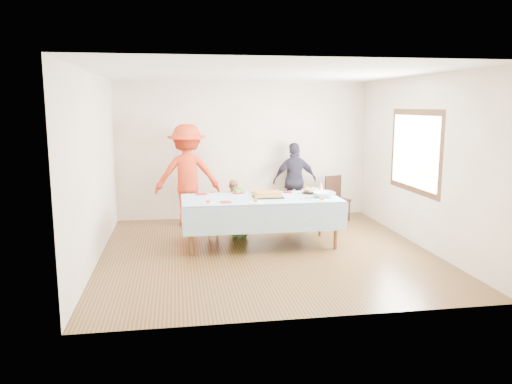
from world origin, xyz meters
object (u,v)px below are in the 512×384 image
dining_chair (336,195)px  adult_left (187,175)px  birthday_cake (268,195)px  party_table (261,201)px

dining_chair → adult_left: 2.93m
adult_left → birthday_cake: bearing=127.3°
birthday_cake → dining_chair: bearing=43.6°
party_table → birthday_cake: birthday_cake is taller
dining_chair → adult_left: size_ratio=0.46×
birthday_cake → adult_left: bearing=127.5°
dining_chair → party_table: bearing=-156.3°
birthday_cake → adult_left: size_ratio=0.25×
birthday_cake → dining_chair: size_ratio=0.56×
party_table → adult_left: adult_left is taller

